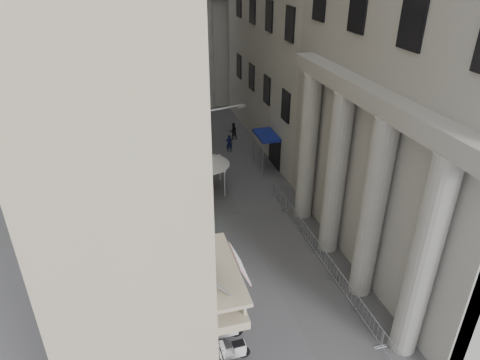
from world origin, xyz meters
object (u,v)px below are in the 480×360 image
(security_tent, at_px, (202,158))
(pedestrian_a, at_px, (229,143))
(pedestrian_b, at_px, (233,131))
(info_kiosk, at_px, (184,221))
(street_lamp, at_px, (212,162))

(security_tent, xyz_separation_m, pedestrian_a, (3.71, 6.35, -1.81))
(pedestrian_a, xyz_separation_m, pedestrian_b, (1.12, 2.82, 0.01))
(info_kiosk, height_order, pedestrian_b, info_kiosk)
(security_tent, xyz_separation_m, info_kiosk, (-2.36, -5.54, -1.73))
(info_kiosk, distance_m, pedestrian_b, 16.37)
(street_lamp, xyz_separation_m, info_kiosk, (-2.01, -0.03, -4.07))
(security_tent, bearing_deg, pedestrian_b, 62.18)
(pedestrian_a, bearing_deg, security_tent, 79.55)
(street_lamp, xyz_separation_m, pedestrian_b, (5.18, 14.68, -4.14))
(security_tent, xyz_separation_m, street_lamp, (-0.34, -5.51, 2.34))
(security_tent, height_order, pedestrian_a, security_tent)
(security_tent, relative_size, info_kiosk, 2.15)
(street_lamp, distance_m, info_kiosk, 4.54)
(street_lamp, xyz_separation_m, pedestrian_a, (4.06, 11.86, -4.15))
(street_lamp, bearing_deg, pedestrian_a, 57.03)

